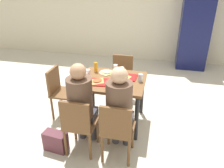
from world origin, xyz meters
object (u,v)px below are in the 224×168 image
chair_left_end (60,89)px  plastic_cup_c (88,73)px  tray_red_far (125,77)px  pizza_slice_b (124,76)px  pizza_slice_c (107,72)px  drink_fridge (194,30)px  person_in_red (81,101)px  foil_bundle (85,74)px  handbag (56,141)px  paper_plate_near_edge (119,87)px  main_table (112,86)px  chair_far_side (122,75)px  person_in_brown_jacket (119,105)px  chair_near_right (117,128)px  pizza_slice_a (97,81)px  pizza_slice_d (117,87)px  tray_red_near (98,82)px  soda_can (140,78)px  plastic_cup_d (122,70)px  paper_plate_center (106,72)px  chair_near_left (79,123)px  plastic_cup_a (115,68)px  plastic_cup_b (108,87)px  condiment_bottle (96,67)px

chair_left_end → plastic_cup_c: plastic_cup_c is taller
tray_red_far → pizza_slice_b: (-0.01, -0.03, 0.02)m
pizza_slice_c → drink_fridge: size_ratio=0.11×
chair_left_end → tray_red_far: 1.10m
person_in_red → foil_bundle: bearing=105.1°
plastic_cup_c → handbag: size_ratio=0.31×
paper_plate_near_edge → drink_fridge: bearing=67.4°
main_table → foil_bundle: foil_bundle is taller
chair_far_side → pizza_slice_c: bearing=-102.9°
person_in_brown_jacket → pizza_slice_b: 0.78m
chair_left_end → tray_red_far: (1.06, 0.13, 0.27)m
chair_near_right → chair_left_end: same height
foil_bundle → handbag: 1.06m
pizza_slice_a → handbag: bearing=-120.8°
handbag → pizza_slice_d: bearing=37.9°
paper_plate_near_edge → foil_bundle: bearing=159.6°
tray_red_near → soda_can: bearing=15.9°
chair_left_end → pizza_slice_d: bearing=-14.5°
chair_far_side → person_in_brown_jacket: person_in_brown_jacket is taller
paper_plate_near_edge → plastic_cup_d: 0.51m
pizza_slice_b → pizza_slice_d: size_ratio=1.13×
paper_plate_center → chair_near_left: bearing=-95.5°
plastic_cup_a → plastic_cup_b: bearing=-86.1°
tray_red_near → plastic_cup_d: 0.51m
plastic_cup_b → chair_far_side: bearing=91.2°
chair_far_side → chair_left_end: same height
chair_near_right → soda_can: bearing=78.2°
tray_red_far → plastic_cup_c: bearing=-173.6°
paper_plate_center → foil_bundle: foil_bundle is taller
chair_near_right → pizza_slice_c: 1.14m
paper_plate_near_edge → plastic_cup_a: plastic_cup_a is taller
chair_near_right → plastic_cup_b: plastic_cup_b is taller
main_table → tray_red_far: 0.25m
chair_near_right → pizza_slice_b: bearing=95.3°
chair_far_side → condiment_bottle: (-0.32, -0.58, 0.34)m
paper_plate_center → soda_can: soda_can is taller
pizza_slice_a → handbag: (-0.41, -0.69, -0.64)m
main_table → pizza_slice_a: (-0.19, -0.14, 0.13)m
condiment_bottle → handbag: bearing=-104.6°
person_in_red → plastic_cup_b: (0.27, 0.31, 0.07)m
drink_fridge → condiment_bottle: bearing=-123.9°
condiment_bottle → tray_red_far: bearing=-12.0°
tray_red_near → paper_plate_near_edge: size_ratio=1.64×
main_table → pizza_slice_c: bearing=120.9°
paper_plate_center → plastic_cup_d: (0.25, 0.04, 0.05)m
pizza_slice_d → plastic_cup_d: size_ratio=2.34×
handbag → plastic_cup_a: bearing=64.2°
tray_red_far → condiment_bottle: condiment_bottle is taller
pizza_slice_a → soda_can: soda_can is taller
chair_near_left → foil_bundle: (-0.17, 0.79, 0.31)m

